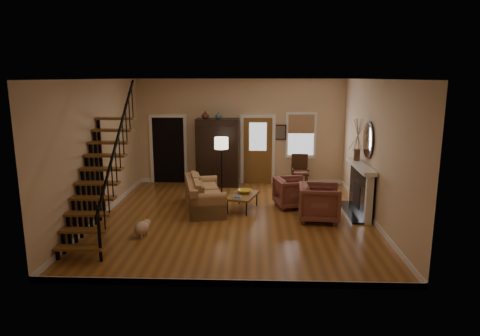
{
  "coord_description": "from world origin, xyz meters",
  "views": [
    {
      "loc": [
        0.48,
        -9.89,
        3.35
      ],
      "look_at": [
        0.1,
        0.4,
        1.15
      ],
      "focal_mm": 32.0,
      "sensor_mm": 36.0,
      "label": 1
    }
  ],
  "objects_px": {
    "sofa": "(204,195)",
    "armchair_right": "(292,192)",
    "armoire": "(218,153)",
    "floor_lamp": "(222,167)",
    "armchair_left": "(319,203)",
    "side_chair": "(300,172)",
    "coffee_table": "(243,202)"
  },
  "relations": [
    {
      "from": "armchair_left",
      "to": "side_chair",
      "type": "xyz_separation_m",
      "value": [
        -0.15,
        3.07,
        0.08
      ]
    },
    {
      "from": "armchair_right",
      "to": "sofa",
      "type": "bearing_deg",
      "value": 82.74
    },
    {
      "from": "armoire",
      "to": "coffee_table",
      "type": "bearing_deg",
      "value": -71.14
    },
    {
      "from": "armoire",
      "to": "side_chair",
      "type": "height_order",
      "value": "armoire"
    },
    {
      "from": "side_chair",
      "to": "armchair_left",
      "type": "bearing_deg",
      "value": -87.18
    },
    {
      "from": "armchair_left",
      "to": "side_chair",
      "type": "height_order",
      "value": "side_chair"
    },
    {
      "from": "sofa",
      "to": "floor_lamp",
      "type": "bearing_deg",
      "value": 61.35
    },
    {
      "from": "sofa",
      "to": "armchair_left",
      "type": "distance_m",
      "value": 2.94
    },
    {
      "from": "sofa",
      "to": "floor_lamp",
      "type": "xyz_separation_m",
      "value": [
        0.35,
        1.21,
        0.47
      ]
    },
    {
      "from": "armchair_left",
      "to": "armchair_right",
      "type": "height_order",
      "value": "armchair_left"
    },
    {
      "from": "sofa",
      "to": "armchair_right",
      "type": "height_order",
      "value": "armchair_right"
    },
    {
      "from": "coffee_table",
      "to": "armchair_right",
      "type": "height_order",
      "value": "armchair_right"
    },
    {
      "from": "floor_lamp",
      "to": "coffee_table",
      "type": "bearing_deg",
      "value": -63.2
    },
    {
      "from": "sofa",
      "to": "armoire",
      "type": "bearing_deg",
      "value": 74.49
    },
    {
      "from": "armchair_left",
      "to": "coffee_table",
      "type": "bearing_deg",
      "value": 72.6
    },
    {
      "from": "floor_lamp",
      "to": "sofa",
      "type": "bearing_deg",
      "value": -106.12
    },
    {
      "from": "side_chair",
      "to": "floor_lamp",
      "type": "bearing_deg",
      "value": -155.67
    },
    {
      "from": "coffee_table",
      "to": "armchair_left",
      "type": "height_order",
      "value": "armchair_left"
    },
    {
      "from": "armchair_right",
      "to": "floor_lamp",
      "type": "relative_size",
      "value": 0.51
    },
    {
      "from": "armoire",
      "to": "side_chair",
      "type": "xyz_separation_m",
      "value": [
        2.55,
        -0.2,
        -0.54
      ]
    },
    {
      "from": "sofa",
      "to": "armchair_left",
      "type": "bearing_deg",
      "value": -28.32
    },
    {
      "from": "armoire",
      "to": "coffee_table",
      "type": "height_order",
      "value": "armoire"
    },
    {
      "from": "armoire",
      "to": "side_chair",
      "type": "bearing_deg",
      "value": -4.48
    },
    {
      "from": "armchair_right",
      "to": "armoire",
      "type": "bearing_deg",
      "value": 30.68
    },
    {
      "from": "armoire",
      "to": "armchair_left",
      "type": "distance_m",
      "value": 4.28
    },
    {
      "from": "sofa",
      "to": "side_chair",
      "type": "bearing_deg",
      "value": 27.69
    },
    {
      "from": "armchair_left",
      "to": "armchair_right",
      "type": "bearing_deg",
      "value": 32.43
    },
    {
      "from": "armoire",
      "to": "armchair_left",
      "type": "height_order",
      "value": "armoire"
    },
    {
      "from": "floor_lamp",
      "to": "side_chair",
      "type": "relative_size",
      "value": 1.67
    },
    {
      "from": "coffee_table",
      "to": "armchair_right",
      "type": "bearing_deg",
      "value": 12.87
    },
    {
      "from": "armoire",
      "to": "armchair_left",
      "type": "relative_size",
      "value": 2.2
    },
    {
      "from": "armoire",
      "to": "floor_lamp",
      "type": "height_order",
      "value": "armoire"
    }
  ]
}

